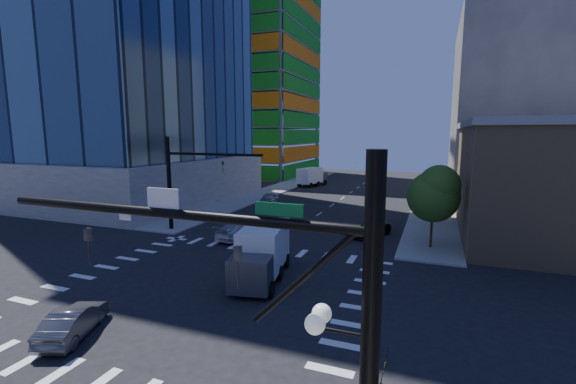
% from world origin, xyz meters
% --- Properties ---
extents(ground, '(160.00, 160.00, 0.00)m').
position_xyz_m(ground, '(0.00, 0.00, 0.00)').
color(ground, black).
rests_on(ground, ground).
extents(road_markings, '(20.00, 20.00, 0.01)m').
position_xyz_m(road_markings, '(0.00, 0.00, 0.01)').
color(road_markings, silver).
rests_on(road_markings, ground).
extents(sidewalk_ne, '(5.00, 60.00, 0.15)m').
position_xyz_m(sidewalk_ne, '(12.50, 40.00, 0.07)').
color(sidewalk_ne, gray).
rests_on(sidewalk_ne, ground).
extents(sidewalk_nw, '(5.00, 60.00, 0.15)m').
position_xyz_m(sidewalk_nw, '(-12.50, 40.00, 0.07)').
color(sidewalk_nw, gray).
rests_on(sidewalk_nw, ground).
extents(construction_building, '(25.16, 34.50, 70.60)m').
position_xyz_m(construction_building, '(-27.41, 61.93, 24.61)').
color(construction_building, gray).
rests_on(construction_building, ground).
extents(bg_building_ne, '(24.00, 30.00, 28.00)m').
position_xyz_m(bg_building_ne, '(27.00, 55.00, 14.00)').
color(bg_building_ne, '#5F5956').
rests_on(bg_building_ne, ground).
extents(signal_mast_se, '(10.51, 2.48, 9.00)m').
position_xyz_m(signal_mast_se, '(10.60, -11.50, 5.01)').
color(signal_mast_se, black).
rests_on(signal_mast_se, sidewalk_se).
extents(signal_mast_nw, '(10.20, 0.40, 9.00)m').
position_xyz_m(signal_mast_nw, '(-10.00, 11.50, 5.49)').
color(signal_mast_nw, black).
rests_on(signal_mast_nw, sidewalk_nw).
extents(tree_south, '(4.16, 4.16, 6.82)m').
position_xyz_m(tree_south, '(12.63, 13.90, 4.69)').
color(tree_south, '#382316').
rests_on(tree_south, sidewalk_ne).
extents(tree_north, '(3.54, 3.52, 5.78)m').
position_xyz_m(tree_north, '(12.93, 25.90, 3.99)').
color(tree_north, '#382316').
rests_on(tree_north, sidewalk_ne).
extents(car_nb_far, '(3.84, 5.36, 1.36)m').
position_xyz_m(car_nb_far, '(7.13, 16.27, 0.68)').
color(car_nb_far, black).
rests_on(car_nb_far, ground).
extents(car_sb_near, '(3.36, 5.77, 1.57)m').
position_xyz_m(car_sb_near, '(-3.57, 11.15, 0.78)').
color(car_sb_near, silver).
rests_on(car_sb_near, ground).
extents(car_sb_mid, '(2.62, 4.87, 1.57)m').
position_xyz_m(car_sb_mid, '(-8.03, 27.76, 0.79)').
color(car_sb_mid, '#A1A5A8').
rests_on(car_sb_mid, ground).
extents(car_sb_cross, '(2.98, 4.53, 1.41)m').
position_xyz_m(car_sb_cross, '(-2.94, -6.72, 0.71)').
color(car_sb_cross, '#4A4B4F').
rests_on(car_sb_cross, ground).
extents(box_truck_near, '(3.94, 6.85, 3.38)m').
position_xyz_m(box_truck_near, '(2.32, 2.74, 1.49)').
color(box_truck_near, black).
rests_on(box_truck_near, ground).
extents(box_truck_far, '(4.17, 6.73, 3.28)m').
position_xyz_m(box_truck_far, '(-8.15, 47.53, 1.45)').
color(box_truck_far, black).
rests_on(box_truck_far, ground).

